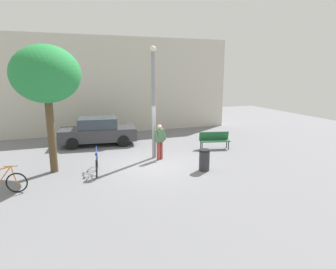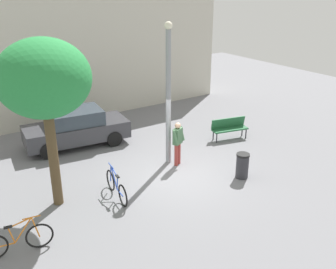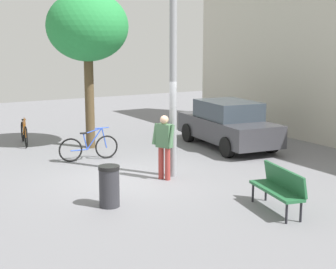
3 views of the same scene
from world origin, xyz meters
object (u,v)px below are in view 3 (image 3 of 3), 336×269
at_px(bicycle_orange, 24,133).
at_px(bicycle_blue, 89,148).
at_px(person_by_lamppost, 164,143).
at_px(lamppost, 173,71).
at_px(trash_bin, 109,186).
at_px(park_bench, 280,186).
at_px(parked_car_charcoal, 228,124).
at_px(plaza_tree, 87,28).

xyz_separation_m(bicycle_orange, bicycle_blue, (3.31, 1.05, 0.00)).
bearing_deg(person_by_lamppost, lamppost, 115.09).
height_order(bicycle_blue, trash_bin, bicycle_blue).
xyz_separation_m(person_by_lamppost, bicycle_orange, (-6.31, -1.91, -0.58)).
bearing_deg(trash_bin, lamppost, 120.37).
xyz_separation_m(park_bench, bicycle_orange, (-9.66, -2.76, -0.16)).
xyz_separation_m(person_by_lamppost, parked_car_charcoal, (-2.43, 3.85, -0.19)).
relative_size(bicycle_orange, bicycle_blue, 1.00).
relative_size(bicycle_blue, parked_car_charcoal, 0.41).
height_order(person_by_lamppost, park_bench, person_by_lamppost).
bearing_deg(lamppost, person_by_lamppost, -64.91).
relative_size(lamppost, plaza_tree, 1.02).
xyz_separation_m(person_by_lamppost, trash_bin, (1.28, -2.10, -0.51)).
distance_m(person_by_lamppost, trash_bin, 2.51).
height_order(plaza_tree, trash_bin, plaza_tree).
bearing_deg(trash_bin, park_bench, 54.95).
xyz_separation_m(bicycle_orange, trash_bin, (7.58, -0.19, 0.07)).
bearing_deg(bicycle_orange, person_by_lamppost, 16.86).
distance_m(plaza_tree, parked_car_charcoal, 5.56).
relative_size(lamppost, park_bench, 3.12).
relative_size(person_by_lamppost, park_bench, 1.00).
bearing_deg(lamppost, bicycle_blue, -156.46).
bearing_deg(person_by_lamppost, parked_car_charcoal, 122.19).
bearing_deg(park_bench, parked_car_charcoal, 152.55).
bearing_deg(park_bench, bicycle_orange, -164.03).
relative_size(lamppost, parked_car_charcoal, 1.19).
xyz_separation_m(park_bench, bicycle_blue, (-6.34, -1.72, -0.16)).
height_order(person_by_lamppost, trash_bin, person_by_lamppost).
distance_m(park_bench, bicycle_blue, 6.57).
bearing_deg(lamppost, parked_car_charcoal, 122.88).
bearing_deg(park_bench, trash_bin, -125.05).
height_order(plaza_tree, parked_car_charcoal, plaza_tree).
relative_size(bicycle_orange, trash_bin, 1.98).
bearing_deg(person_by_lamppost, trash_bin, -58.77).
bearing_deg(trash_bin, bicycle_orange, 178.54).
bearing_deg(trash_bin, bicycle_blue, 163.79).
xyz_separation_m(lamppost, bicycle_blue, (-2.82, -1.23, -2.37)).
height_order(lamppost, parked_car_charcoal, lamppost).
relative_size(lamppost, person_by_lamppost, 3.11).
distance_m(person_by_lamppost, park_bench, 3.48).
distance_m(person_by_lamppost, bicycle_orange, 6.61).
bearing_deg(lamppost, bicycle_orange, -159.63).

